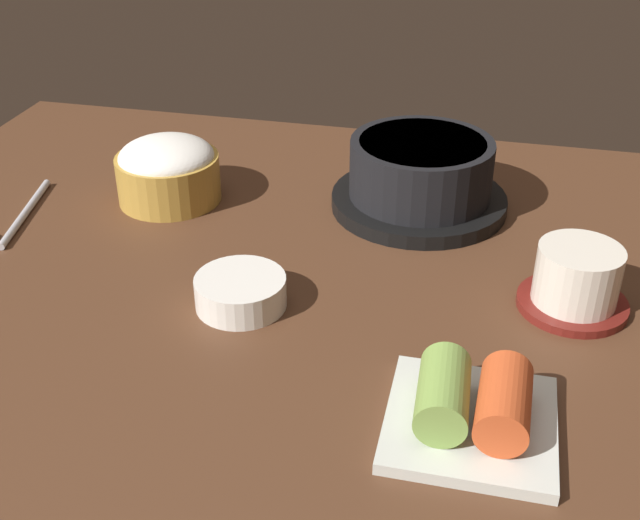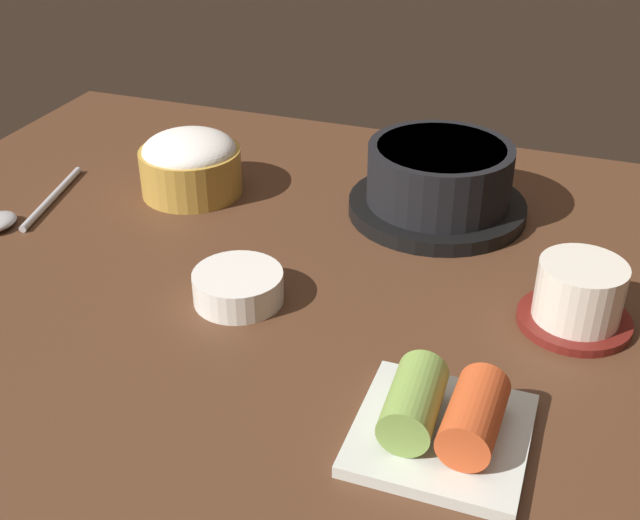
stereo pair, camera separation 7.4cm
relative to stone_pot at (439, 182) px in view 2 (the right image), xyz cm
name	(u,v)px [view 2 (the right image)]	position (x,y,z in cm)	size (l,w,h in cm)	color
dining_table	(308,282)	(-8.91, -16.44, -4.84)	(100.00, 76.00, 2.00)	#4C2D1C
stone_pot	(439,182)	(0.00, 0.00, 0.00)	(19.30, 19.30, 7.91)	black
rice_bowl	(190,163)	(-27.64, -4.33, -0.20)	(11.48, 11.48, 7.23)	#B78C38
tea_cup_with_saucer	(579,294)	(15.96, -16.06, -0.93)	(9.87, 9.87, 6.05)	maroon
banchan_cup_center	(238,286)	(-13.18, -22.94, -2.29)	(8.26, 8.26, 2.86)	white
kimchi_plate	(442,419)	(8.16, -34.51, -1.92)	(12.34, 12.34, 4.83)	silver
spoon	(15,214)	(-42.57, -16.82, -3.22)	(5.36, 17.19, 1.35)	#B7B7BC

